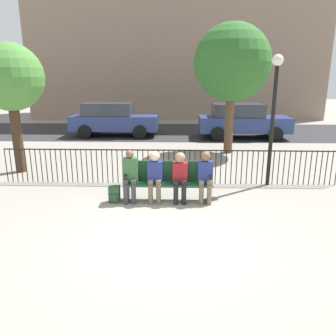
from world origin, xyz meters
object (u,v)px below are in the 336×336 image
at_px(park_bench, 168,179).
at_px(seated_person_2, 180,174).
at_px(lamp_post, 274,100).
at_px(tree_1, 10,79).
at_px(seated_person_0, 130,173).
at_px(tree_0, 232,63).
at_px(seated_person_3, 205,174).
at_px(seated_person_1, 155,173).
at_px(parked_car_0, 242,120).
at_px(backpack, 114,194).
at_px(parked_car_1, 113,119).

relative_size(park_bench, seated_person_2, 1.74).
xyz_separation_m(seated_person_2, lamp_post, (2.38, 1.35, 1.57)).
relative_size(seated_person_2, tree_1, 0.31).
relative_size(seated_person_0, tree_1, 0.32).
bearing_deg(tree_0, lamp_post, -82.53).
bearing_deg(seated_person_3, seated_person_0, 179.96).
distance_m(seated_person_1, seated_person_3, 1.15).
bearing_deg(seated_person_3, tree_0, 76.28).
distance_m(seated_person_1, parked_car_0, 9.19).
height_order(seated_person_1, lamp_post, lamp_post).
bearing_deg(park_bench, tree_1, 154.00).
xyz_separation_m(tree_1, lamp_post, (7.26, -1.03, -0.52)).
bearing_deg(backpack, tree_0, 57.67).
bearing_deg(seated_person_0, parked_car_0, 64.22).
bearing_deg(parked_car_1, tree_1, -104.05).
bearing_deg(seated_person_1, lamp_post, 24.62).
height_order(seated_person_2, parked_car_1, parked_car_1).
bearing_deg(tree_0, backpack, -122.33).
relative_size(tree_0, lamp_post, 1.41).
height_order(seated_person_0, parked_car_1, parked_car_1).
bearing_deg(park_bench, seated_person_0, -171.48).
bearing_deg(seated_person_2, seated_person_3, 0.11).
distance_m(backpack, parked_car_0, 9.67).
xyz_separation_m(seated_person_0, seated_person_2, (1.15, -0.00, -0.00)).
relative_size(backpack, parked_car_0, 0.09).
relative_size(lamp_post, parked_car_0, 0.80).
bearing_deg(parked_car_0, tree_0, -108.73).
bearing_deg(park_bench, backpack, -170.77).
bearing_deg(seated_person_2, parked_car_1, 110.22).
xyz_separation_m(seated_person_3, tree_1, (-5.46, 2.38, 2.09)).
bearing_deg(tree_0, seated_person_0, -119.71).
xyz_separation_m(seated_person_3, tree_0, (1.29, 5.27, 2.62)).
xyz_separation_m(backpack, tree_0, (3.38, 5.34, 3.11)).
xyz_separation_m(park_bench, tree_1, (-4.61, 2.25, 2.27)).
relative_size(park_bench, lamp_post, 0.61).
distance_m(seated_person_0, seated_person_1, 0.57).
bearing_deg(lamp_post, tree_1, 171.96).
distance_m(seated_person_0, tree_1, 4.90).
distance_m(seated_person_2, backpack, 1.60).
bearing_deg(seated_person_3, seated_person_2, -179.89).
xyz_separation_m(lamp_post, parked_car_0, (0.57, 7.13, -1.40)).
relative_size(seated_person_1, backpack, 3.09).
bearing_deg(seated_person_3, backpack, -178.07).
distance_m(lamp_post, parked_car_0, 7.29).
xyz_separation_m(seated_person_1, parked_car_1, (-2.69, 8.86, 0.16)).
relative_size(seated_person_0, backpack, 3.15).
bearing_deg(park_bench, parked_car_0, 68.87).
relative_size(seated_person_3, tree_0, 0.25).
height_order(backpack, lamp_post, lamp_post).
relative_size(seated_person_1, tree_0, 0.25).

